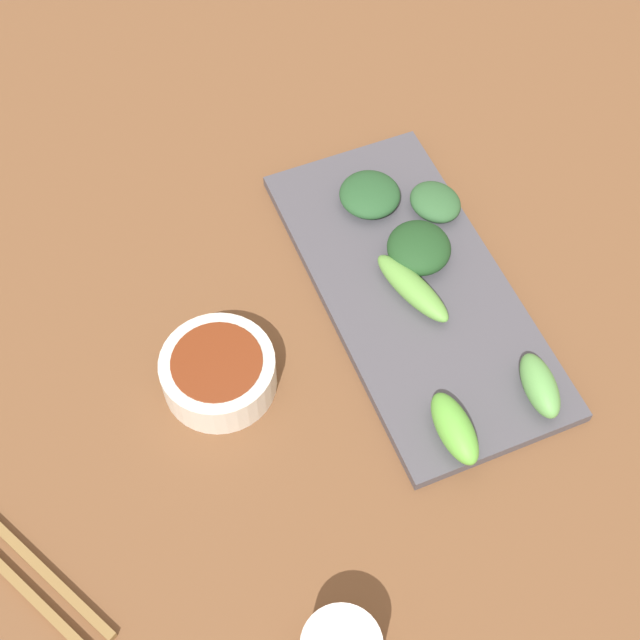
# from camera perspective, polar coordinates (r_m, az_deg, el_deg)

# --- Properties ---
(tabletop) EXTENTS (2.10, 2.10, 0.02)m
(tabletop) POSITION_cam_1_polar(r_m,az_deg,el_deg) (0.86, 1.93, -1.41)
(tabletop) COLOR brown
(tabletop) RESTS_ON ground
(sauce_bowl) EXTENTS (0.10, 0.10, 0.04)m
(sauce_bowl) POSITION_cam_1_polar(r_m,az_deg,el_deg) (0.82, -6.39, -3.28)
(sauce_bowl) COLOR silver
(sauce_bowl) RESTS_ON tabletop
(serving_plate) EXTENTS (0.17, 0.37, 0.01)m
(serving_plate) POSITION_cam_1_polar(r_m,az_deg,el_deg) (0.88, 5.90, 1.92)
(serving_plate) COLOR #4A4951
(serving_plate) RESTS_ON tabletop
(broccoli_leafy_0) EXTENTS (0.06, 0.07, 0.02)m
(broccoli_leafy_0) POSITION_cam_1_polar(r_m,az_deg,el_deg) (0.93, 7.26, 7.37)
(broccoli_leafy_0) COLOR #305C32
(broccoli_leafy_0) RESTS_ON serving_plate
(broccoli_stalk_1) EXTENTS (0.05, 0.10, 0.02)m
(broccoli_stalk_1) POSITION_cam_1_polar(r_m,az_deg,el_deg) (0.86, 5.83, 2.02)
(broccoli_stalk_1) COLOR #63A043
(broccoli_stalk_1) RESTS_ON serving_plate
(broccoli_leafy_2) EXTENTS (0.08, 0.08, 0.03)m
(broccoli_leafy_2) POSITION_cam_1_polar(r_m,az_deg,el_deg) (0.89, 6.23, 4.54)
(broccoli_leafy_2) COLOR #1E451F
(broccoli_leafy_2) RESTS_ON serving_plate
(broccoli_leafy_3) EXTENTS (0.06, 0.06, 0.02)m
(broccoli_leafy_3) POSITION_cam_1_polar(r_m,az_deg,el_deg) (0.93, 3.15, 7.88)
(broccoli_leafy_3) COLOR #255029
(broccoli_leafy_3) RESTS_ON serving_plate
(broccoli_stalk_4) EXTENTS (0.04, 0.07, 0.03)m
(broccoli_stalk_4) POSITION_cam_1_polar(r_m,az_deg,el_deg) (0.82, 13.65, -4.02)
(broccoli_stalk_4) COLOR #5FA14E
(broccoli_stalk_4) RESTS_ON serving_plate
(broccoli_stalk_5) EXTENTS (0.03, 0.07, 0.03)m
(broccoli_stalk_5) POSITION_cam_1_polar(r_m,az_deg,el_deg) (0.79, 8.46, -6.75)
(broccoli_stalk_5) COLOR #61B13D
(broccoli_stalk_5) RESTS_ON serving_plate
(chopsticks) EXTENTS (0.13, 0.22, 0.01)m
(chopsticks) POSITION_cam_1_polar(r_m,az_deg,el_deg) (0.81, -19.05, -13.75)
(chopsticks) COLOR olive
(chopsticks) RESTS_ON tabletop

